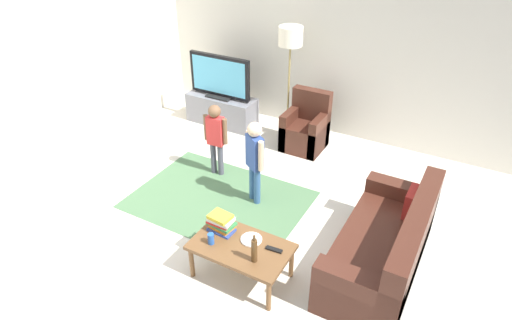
{
  "coord_description": "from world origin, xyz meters",
  "views": [
    {
      "loc": [
        2.25,
        -3.4,
        3.48
      ],
      "look_at": [
        0.0,
        0.6,
        0.65
      ],
      "focal_mm": 31.04,
      "sensor_mm": 36.0,
      "label": 1
    }
  ],
  "objects_px": {
    "book_stack": "(221,222)",
    "child_near_tv": "(216,134)",
    "soda_can": "(211,239)",
    "plate": "(251,239)",
    "floor_lamp": "(290,42)",
    "tv_remote": "(274,250)",
    "armchair": "(306,130)",
    "tv_stand": "(222,110)",
    "coffee_table": "(241,249)",
    "tv": "(220,77)",
    "child_center": "(255,155)",
    "couch": "(388,249)",
    "bottle": "(254,250)"
  },
  "relations": [
    {
      "from": "plate",
      "to": "child_near_tv",
      "type": "bearing_deg",
      "value": 134.19
    },
    {
      "from": "child_center",
      "to": "bottle",
      "type": "xyz_separation_m",
      "value": [
        0.75,
        -1.34,
        -0.13
      ]
    },
    {
      "from": "child_near_tv",
      "to": "bottle",
      "type": "relative_size",
      "value": 3.33
    },
    {
      "from": "couch",
      "to": "coffee_table",
      "type": "relative_size",
      "value": 1.8
    },
    {
      "from": "armchair",
      "to": "book_stack",
      "type": "distance_m",
      "value": 2.75
    },
    {
      "from": "floor_lamp",
      "to": "tv_remote",
      "type": "height_order",
      "value": "floor_lamp"
    },
    {
      "from": "couch",
      "to": "coffee_table",
      "type": "xyz_separation_m",
      "value": [
        -1.28,
        -0.81,
        0.08
      ]
    },
    {
      "from": "couch",
      "to": "coffee_table",
      "type": "bearing_deg",
      "value": -147.55
    },
    {
      "from": "armchair",
      "to": "tv_stand",
      "type": "bearing_deg",
      "value": 178.57
    },
    {
      "from": "book_stack",
      "to": "tv_remote",
      "type": "xyz_separation_m",
      "value": [
        0.62,
        -0.0,
        -0.09
      ]
    },
    {
      "from": "child_near_tv",
      "to": "couch",
      "type": "bearing_deg",
      "value": -15.23
    },
    {
      "from": "armchair",
      "to": "child_near_tv",
      "type": "height_order",
      "value": "child_near_tv"
    },
    {
      "from": "coffee_table",
      "to": "bottle",
      "type": "height_order",
      "value": "bottle"
    },
    {
      "from": "child_center",
      "to": "floor_lamp",
      "type": "bearing_deg",
      "value": 102.96
    },
    {
      "from": "child_center",
      "to": "coffee_table",
      "type": "xyz_separation_m",
      "value": [
        0.53,
        -1.22,
        -0.31
      ]
    },
    {
      "from": "tv_stand",
      "to": "armchair",
      "type": "relative_size",
      "value": 1.33
    },
    {
      "from": "couch",
      "to": "bottle",
      "type": "distance_m",
      "value": 1.44
    },
    {
      "from": "child_center",
      "to": "bottle",
      "type": "bearing_deg",
      "value": -60.73
    },
    {
      "from": "couch",
      "to": "plate",
      "type": "relative_size",
      "value": 8.18
    },
    {
      "from": "tv_remote",
      "to": "coffee_table",
      "type": "bearing_deg",
      "value": -167.62
    },
    {
      "from": "child_near_tv",
      "to": "armchair",
      "type": "bearing_deg",
      "value": 59.45
    },
    {
      "from": "coffee_table",
      "to": "book_stack",
      "type": "distance_m",
      "value": 0.35
    },
    {
      "from": "tv_remote",
      "to": "soda_can",
      "type": "xyz_separation_m",
      "value": [
        -0.6,
        -0.22,
        0.05
      ]
    },
    {
      "from": "floor_lamp",
      "to": "couch",
      "type": "bearing_deg",
      "value": -44.83
    },
    {
      "from": "couch",
      "to": "child_center",
      "type": "height_order",
      "value": "child_center"
    },
    {
      "from": "tv_stand",
      "to": "floor_lamp",
      "type": "bearing_deg",
      "value": 7.44
    },
    {
      "from": "couch",
      "to": "soda_can",
      "type": "bearing_deg",
      "value": -149.09
    },
    {
      "from": "book_stack",
      "to": "child_near_tv",
      "type": "bearing_deg",
      "value": 125.45
    },
    {
      "from": "tv_stand",
      "to": "armchair",
      "type": "distance_m",
      "value": 1.58
    },
    {
      "from": "armchair",
      "to": "soda_can",
      "type": "height_order",
      "value": "armchair"
    },
    {
      "from": "armchair",
      "to": "child_near_tv",
      "type": "distance_m",
      "value": 1.56
    },
    {
      "from": "soda_can",
      "to": "plate",
      "type": "bearing_deg",
      "value": 36.0
    },
    {
      "from": "child_near_tv",
      "to": "book_stack",
      "type": "bearing_deg",
      "value": -54.55
    },
    {
      "from": "floor_lamp",
      "to": "bottle",
      "type": "height_order",
      "value": "floor_lamp"
    },
    {
      "from": "child_near_tv",
      "to": "tv",
      "type": "bearing_deg",
      "value": 121.0
    },
    {
      "from": "tv_remote",
      "to": "plate",
      "type": "relative_size",
      "value": 0.77
    },
    {
      "from": "book_stack",
      "to": "armchair",
      "type": "bearing_deg",
      "value": 94.82
    },
    {
      "from": "coffee_table",
      "to": "tv",
      "type": "bearing_deg",
      "value": 126.49
    },
    {
      "from": "book_stack",
      "to": "couch",
      "type": "bearing_deg",
      "value": 24.2
    },
    {
      "from": "armchair",
      "to": "tv",
      "type": "bearing_deg",
      "value": 179.33
    },
    {
      "from": "tv_remote",
      "to": "plate",
      "type": "distance_m",
      "value": 0.27
    },
    {
      "from": "tv_stand",
      "to": "book_stack",
      "type": "relative_size",
      "value": 4.06
    },
    {
      "from": "couch",
      "to": "coffee_table",
      "type": "distance_m",
      "value": 1.52
    },
    {
      "from": "couch",
      "to": "book_stack",
      "type": "bearing_deg",
      "value": -155.8
    },
    {
      "from": "armchair",
      "to": "coffee_table",
      "type": "xyz_separation_m",
      "value": [
        0.53,
        -2.83,
        0.07
      ]
    },
    {
      "from": "floor_lamp",
      "to": "soda_can",
      "type": "relative_size",
      "value": 14.83
    },
    {
      "from": "tv_stand",
      "to": "bottle",
      "type": "height_order",
      "value": "bottle"
    },
    {
      "from": "tv_stand",
      "to": "floor_lamp",
      "type": "distance_m",
      "value": 1.75
    },
    {
      "from": "couch",
      "to": "tv_stand",
      "type": "bearing_deg",
      "value": 148.71
    },
    {
      "from": "child_center",
      "to": "coffee_table",
      "type": "height_order",
      "value": "child_center"
    }
  ]
}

